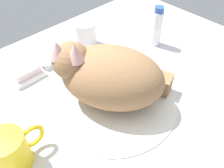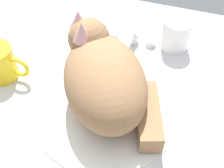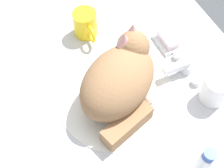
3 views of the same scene
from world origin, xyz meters
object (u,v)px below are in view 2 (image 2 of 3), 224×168
(cat, at_px, (105,77))
(coffee_mug, at_px, (1,63))
(soap_bar, at_px, (92,26))
(rinse_cup, at_px, (176,34))
(faucet, at_px, (131,38))

(cat, height_order, coffee_mug, cat)
(soap_bar, bearing_deg, cat, -63.16)
(cat, height_order, rinse_cup, cat)
(cat, xyz_separation_m, coffee_mug, (-0.26, 0.00, -0.04))
(cat, xyz_separation_m, rinse_cup, (0.11, 0.23, -0.04))
(coffee_mug, bearing_deg, soap_bar, 55.67)
(faucet, height_order, cat, cat)
(soap_bar, bearing_deg, coffee_mug, -124.33)
(cat, relative_size, rinse_cup, 3.62)
(soap_bar, bearing_deg, faucet, -7.51)
(faucet, relative_size, coffee_mug, 1.13)
(cat, relative_size, coffee_mug, 2.59)
(rinse_cup, xyz_separation_m, soap_bar, (-0.22, -0.01, -0.02))
(coffee_mug, relative_size, rinse_cup, 1.40)
(rinse_cup, relative_size, soap_bar, 1.13)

